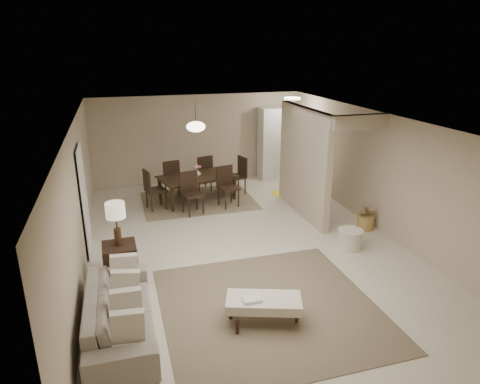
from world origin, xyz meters
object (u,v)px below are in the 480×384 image
object	(u,v)px
ottoman_bench	(264,303)
round_pouf	(350,239)
pantry_cabinet	(279,143)
side_table	(120,261)
wicker_basket	(365,222)
sofa	(120,313)
dining_table	(198,189)

from	to	relation	value
ottoman_bench	round_pouf	bearing A→B (deg)	54.80
pantry_cabinet	side_table	bearing A→B (deg)	-134.88
ottoman_bench	round_pouf	world-z (taller)	ottoman_bench
side_table	wicker_basket	distance (m)	5.19
sofa	round_pouf	world-z (taller)	sofa
ottoman_bench	side_table	world-z (taller)	side_table
pantry_cabinet	ottoman_bench	xyz separation A→B (m)	(-2.82, -6.64, -0.74)
sofa	ottoman_bench	world-z (taller)	sofa
dining_table	round_pouf	bearing A→B (deg)	-70.24
pantry_cabinet	wicker_basket	distance (m)	4.26
pantry_cabinet	dining_table	size ratio (longest dim) A/B	1.11
dining_table	side_table	bearing A→B (deg)	-134.64
side_table	dining_table	bearing A→B (deg)	59.38
round_pouf	dining_table	size ratio (longest dim) A/B	0.26
sofa	dining_table	bearing A→B (deg)	-21.94
pantry_cabinet	wicker_basket	xyz separation A→B (m)	(0.40, -4.15, -0.89)
side_table	dining_table	size ratio (longest dim) A/B	0.32
sofa	dining_table	world-z (taller)	dining_table
ottoman_bench	wicker_basket	xyz separation A→B (m)	(3.22, 2.49, -0.15)
ottoman_bench	pantry_cabinet	bearing A→B (deg)	85.82
sofa	wicker_basket	size ratio (longest dim) A/B	6.08
sofa	side_table	bearing A→B (deg)	-1.24
pantry_cabinet	sofa	world-z (taller)	pantry_cabinet
pantry_cabinet	sofa	xyz separation A→B (m)	(-4.80, -6.34, -0.72)
round_pouf	side_table	bearing A→B (deg)	178.52
side_table	wicker_basket	size ratio (longest dim) A/B	1.66
sofa	round_pouf	xyz separation A→B (m)	(4.40, 1.46, -0.14)
sofa	round_pouf	distance (m)	4.64
side_table	wicker_basket	bearing A→B (deg)	6.86
wicker_basket	ottoman_bench	bearing A→B (deg)	-142.25
sofa	ottoman_bench	size ratio (longest dim) A/B	1.92
pantry_cabinet	round_pouf	distance (m)	4.97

